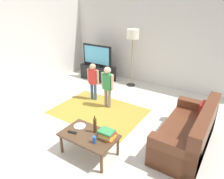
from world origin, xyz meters
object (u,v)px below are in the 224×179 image
object	(u,v)px
tv	(97,56)
couch	(190,134)
floor_lamp	(133,37)
tv_remote	(72,132)
child_near_tv	(93,78)
book_stack	(107,134)
coffee_table	(89,137)
child_center	(108,83)
plate	(80,126)
soda_can	(94,140)
tv_stand	(98,73)
bottle	(95,125)

from	to	relation	value
tv	couch	world-z (taller)	tv
floor_lamp	tv_remote	bearing A→B (deg)	-79.34
couch	child_near_tv	bearing A→B (deg)	167.43
floor_lamp	book_stack	size ratio (longest dim) A/B	6.24
coffee_table	book_stack	size ratio (longest dim) A/B	3.50
child_center	book_stack	xyz separation A→B (m)	(1.05, -1.56, -0.16)
child_center	child_near_tv	bearing A→B (deg)	165.96
floor_lamp	plate	distance (m)	3.42
floor_lamp	soda_can	world-z (taller)	floor_lamp
tv_stand	bottle	xyz separation A→B (m)	(2.19, -3.00, 0.32)
child_near_tv	bottle	size ratio (longest dim) A/B	3.12
tv_stand	tv	bearing A→B (deg)	-90.00
plate	child_near_tv	bearing A→B (deg)	120.56
child_near_tv	plate	bearing A→B (deg)	-59.44
coffee_table	plate	world-z (taller)	plate
tv_remote	soda_can	xyz separation A→B (m)	(0.50, 0.00, 0.05)
floor_lamp	child_center	distance (m)	1.85
couch	bottle	xyz separation A→B (m)	(-1.41, -1.07, 0.27)
child_center	book_stack	distance (m)	1.89
bottle	plate	world-z (taller)	bottle
child_center	coffee_table	bearing A→B (deg)	-66.13
couch	tv_remote	bearing A→B (deg)	-143.06
book_stack	child_near_tv	bearing A→B (deg)	133.70
soda_can	child_center	bearing A→B (deg)	118.21
book_stack	plate	bearing A→B (deg)	-179.90
couch	child_center	size ratio (longest dim) A/B	1.65
tv	tv_remote	xyz separation A→B (m)	(1.86, -3.22, -0.42)
couch	child_center	distance (m)	2.27
tv_stand	floor_lamp	distance (m)	1.79
tv	soda_can	size ratio (longest dim) A/B	9.17
tv	couch	distance (m)	4.11
child_center	book_stack	size ratio (longest dim) A/B	3.82
coffee_table	soda_can	size ratio (longest dim) A/B	8.33
tv_stand	child_near_tv	distance (m)	1.61
floor_lamp	plate	world-z (taller)	floor_lamp
coffee_table	tv	bearing A→B (deg)	124.66
plate	tv	bearing A→B (deg)	121.57
tv	coffee_table	world-z (taller)	tv
tv_remote	tv_stand	bearing A→B (deg)	108.59
bottle	plate	bearing A→B (deg)	-176.73
tv	book_stack	bearing A→B (deg)	-50.59
child_near_tv	tv_stand	bearing A→B (deg)	122.45
child_near_tv	coffee_table	distance (m)	2.24
floor_lamp	coffee_table	bearing A→B (deg)	-74.32
child_near_tv	child_center	distance (m)	0.59
floor_lamp	child_center	size ratio (longest dim) A/B	1.63
book_stack	plate	xyz separation A→B (m)	(-0.62, -0.00, -0.07)
coffee_table	plate	size ratio (longest dim) A/B	4.55
child_near_tv	soda_can	bearing A→B (deg)	-51.57
child_center	bottle	xyz separation A→B (m)	(0.78, -1.54, -0.09)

